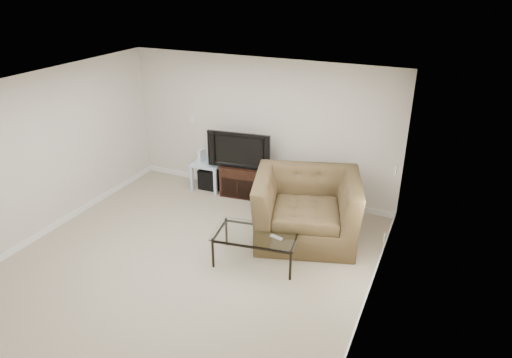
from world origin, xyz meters
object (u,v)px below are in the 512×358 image
at_px(tv_stand, 242,179).
at_px(coffee_table, 256,248).
at_px(television, 241,148).
at_px(side_table, 209,175).
at_px(recliner, 307,198).
at_px(subwoofer, 212,178).

height_order(tv_stand, coffee_table, tv_stand).
distance_m(television, coffee_table, 2.27).
xyz_separation_m(side_table, coffee_table, (1.83, -1.88, -0.03)).
bearing_deg(coffee_table, television, 121.67).
distance_m(side_table, coffee_table, 2.62).
distance_m(tv_stand, coffee_table, 2.20).
relative_size(tv_stand, side_table, 1.28).
xyz_separation_m(television, coffee_table, (1.14, -1.85, -0.68)).
bearing_deg(coffee_table, tv_stand, 121.35).
bearing_deg(side_table, television, -2.41).
height_order(television, recliner, recliner).
xyz_separation_m(television, side_table, (-0.69, 0.03, -0.65)).
bearing_deg(side_table, tv_stand, 0.00).
xyz_separation_m(recliner, coffee_table, (-0.42, -0.92, -0.45)).
distance_m(subwoofer, coffee_table, 2.61).
height_order(side_table, subwoofer, side_table).
bearing_deg(subwoofer, coffee_table, -46.63).
height_order(television, side_table, television).
bearing_deg(subwoofer, television, -4.56).
bearing_deg(television, side_table, 170.08).
relative_size(recliner, coffee_table, 1.33).
xyz_separation_m(subwoofer, recliner, (2.22, -0.98, 0.50)).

